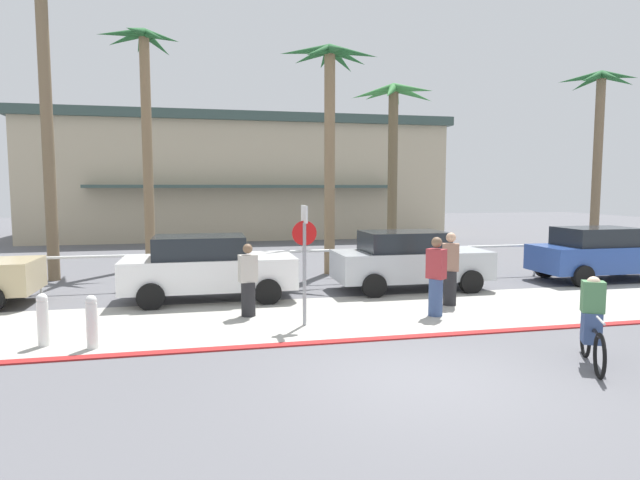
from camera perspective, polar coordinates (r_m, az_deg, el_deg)
ground_plane at (r=18.00m, az=-1.78°, el=-3.79°), size 80.00×80.00×0.00m
sidewalk_strip at (r=12.46m, az=3.25°, el=-7.97°), size 44.00×4.00×0.02m
curb_paint at (r=10.61m, az=6.23°, el=-10.38°), size 44.00×0.24×0.03m
building_backdrop at (r=34.89m, az=-8.57°, el=6.50°), size 23.99×12.12×7.03m
rail_fence at (r=16.42m, az=-0.81°, el=-1.75°), size 24.18×0.08×1.04m
stop_sign_bike_lane at (r=11.24m, az=-1.67°, el=-0.81°), size 0.52×0.56×2.56m
bollard_1 at (r=11.18m, az=-27.35°, el=-7.50°), size 0.20×0.20×1.00m
bollard_2 at (r=10.64m, az=-23.06°, el=-7.97°), size 0.20×0.20×1.00m
palm_tree_1 at (r=19.38m, az=-27.32°, el=18.48°), size 3.71×3.41×9.92m
palm_tree_2 at (r=20.93m, az=-18.16°, el=14.38°), size 2.82×3.58×8.58m
palm_tree_3 at (r=18.35m, az=1.06°, el=14.46°), size 3.08×3.33×7.64m
palm_tree_4 at (r=20.36m, az=7.81°, el=11.12°), size 3.19×2.94×6.75m
palm_tree_5 at (r=25.16m, az=27.47°, el=11.13°), size 3.19×2.75×7.66m
car_white_1 at (r=14.26m, az=-11.87°, el=-2.84°), size 4.40×2.02×1.69m
car_silver_2 at (r=15.58m, az=9.46°, el=-2.09°), size 4.40×2.02×1.69m
car_blue_3 at (r=19.09m, az=27.70°, el=-1.26°), size 4.40×2.02×1.69m
cyclist_black_0 at (r=10.03m, az=26.94°, el=-7.89°), size 0.92×1.63×1.50m
pedestrian_0 at (r=12.29m, az=-7.64°, el=-4.58°), size 0.44×0.37×1.67m
pedestrian_1 at (r=12.46m, az=12.21°, el=-4.13°), size 0.45×0.48×1.82m
pedestrian_2 at (r=13.68m, az=13.66°, el=-3.29°), size 0.47×0.42×1.83m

